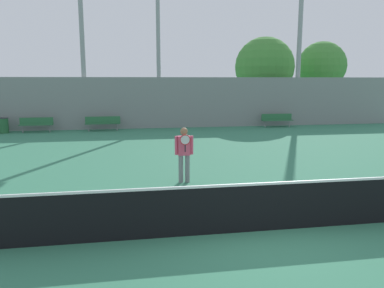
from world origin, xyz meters
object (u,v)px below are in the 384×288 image
(light_pole_center_back, at_px, (158,42))
(tree_dark_dense, at_px, (322,66))
(bench_adjacent_court, at_px, (277,119))
(trash_bin, at_px, (3,125))
(bench_courtside_far, at_px, (103,122))
(light_pole_near_left, at_px, (300,39))
(tree_green_tall, at_px, (265,67))
(bench_courtside_near, at_px, (36,123))
(light_pole_far_right, at_px, (82,42))
(tennis_player, at_px, (184,151))
(tennis_net, at_px, (256,207))

(light_pole_center_back, relative_size, tree_dark_dense, 1.47)
(bench_adjacent_court, height_order, trash_bin, trash_bin)
(bench_courtside_far, height_order, light_pole_near_left, light_pole_near_left)
(bench_courtside_far, bearing_deg, light_pole_center_back, 14.23)
(light_pole_near_left, distance_m, trash_bin, 19.70)
(bench_adjacent_court, height_order, light_pole_near_left, light_pole_near_left)
(tree_green_tall, bearing_deg, bench_courtside_near, -165.56)
(light_pole_near_left, distance_m, tree_green_tall, 3.65)
(tree_green_tall, bearing_deg, light_pole_center_back, -159.20)
(light_pole_far_right, bearing_deg, tennis_player, -72.47)
(light_pole_near_left, xyz_separation_m, trash_bin, (-18.90, -1.26, -5.39))
(trash_bin, relative_size, tree_green_tall, 0.14)
(bench_courtside_far, relative_size, tree_green_tall, 0.34)
(bench_courtside_far, distance_m, bench_adjacent_court, 11.32)
(light_pole_far_right, bearing_deg, trash_bin, -164.21)
(bench_courtside_far, bearing_deg, tennis_net, -76.02)
(tennis_net, bearing_deg, tennis_player, 102.68)
(tennis_net, xyz_separation_m, trash_bin, (-9.81, 16.41, -0.07))
(light_pole_far_right, height_order, tree_dark_dense, light_pole_far_right)
(tennis_player, relative_size, light_pole_far_right, 0.18)
(bench_courtside_near, height_order, tree_green_tall, tree_green_tall)
(tennis_player, relative_size, tree_dark_dense, 0.27)
(bench_courtside_near, bearing_deg, tennis_net, -64.16)
(bench_courtside_far, xyz_separation_m, tree_dark_dense, (17.77, 6.40, 3.72))
(tennis_player, distance_m, light_pole_near_left, 17.64)
(bench_adjacent_court, distance_m, trash_bin, 17.03)
(tennis_net, xyz_separation_m, bench_courtside_far, (-4.11, 16.50, 0.02))
(trash_bin, bearing_deg, tree_dark_dense, 15.46)
(light_pole_center_back, distance_m, tree_green_tall, 8.97)
(bench_adjacent_court, xyz_separation_m, trash_bin, (-17.02, -0.09, -0.09))
(tennis_player, distance_m, tree_dark_dense, 24.11)
(light_pole_near_left, xyz_separation_m, light_pole_far_right, (-14.33, 0.04, -0.45))
(tree_dark_dense, bearing_deg, tennis_net, -120.81)
(tennis_net, distance_m, light_pole_near_left, 20.57)
(light_pole_far_right, relative_size, trash_bin, 10.53)
(bench_courtside_far, bearing_deg, tennis_player, -75.62)
(tennis_player, xyz_separation_m, light_pole_center_back, (0.35, 13.44, 4.48))
(tennis_net, height_order, tree_green_tall, tree_green_tall)
(light_pole_far_right, xyz_separation_m, trash_bin, (-4.58, -1.29, -4.94))
(bench_courtside_far, bearing_deg, tree_dark_dense, 19.81)
(trash_bin, bearing_deg, tree_green_tall, 13.28)
(light_pole_far_right, distance_m, trash_bin, 6.86)
(bench_courtside_near, height_order, bench_adjacent_court, same)
(tennis_player, xyz_separation_m, trash_bin, (-8.92, 12.44, -0.50))
(bench_courtside_far, bearing_deg, light_pole_far_right, 133.09)
(bench_adjacent_court, height_order, light_pole_far_right, light_pole_far_right)
(light_pole_near_left, xyz_separation_m, tree_dark_dense, (4.57, 5.23, -1.58))
(tree_green_tall, bearing_deg, trash_bin, -166.72)
(tree_dark_dense, bearing_deg, bench_courtside_near, -163.53)
(tennis_player, height_order, trash_bin, tennis_player)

